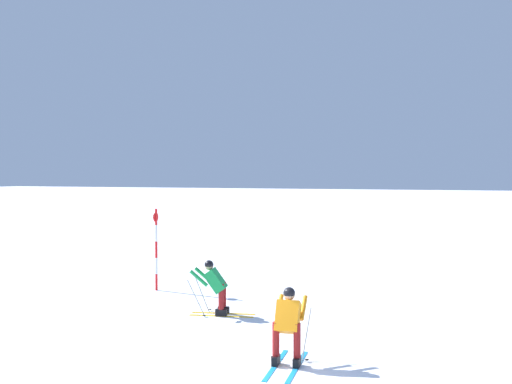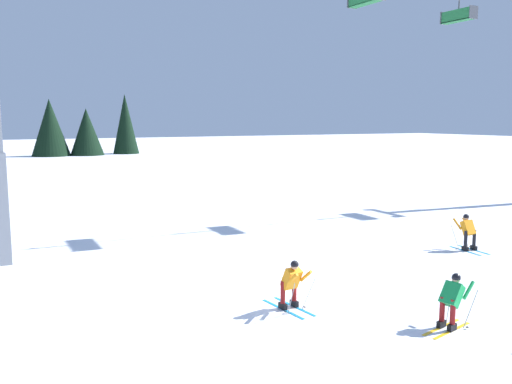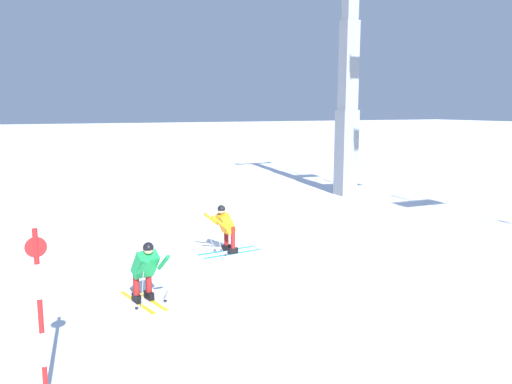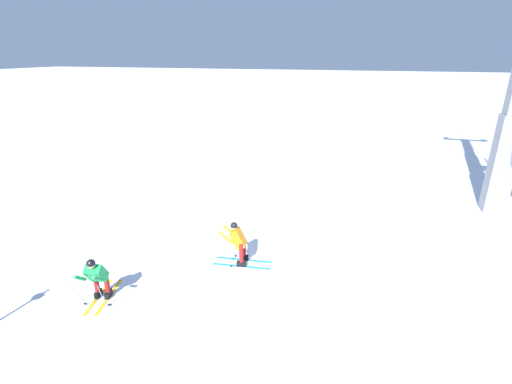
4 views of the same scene
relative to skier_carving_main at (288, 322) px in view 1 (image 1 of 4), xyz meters
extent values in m
plane|color=white|center=(1.03, 1.15, -0.77)|extent=(260.00, 260.00, 0.00)
cube|color=#198CCC|center=(0.18, 0.15, -0.76)|extent=(0.30, 1.79, 0.01)
cube|color=black|center=(0.18, 0.15, -0.68)|extent=(0.14, 0.29, 0.16)
cylinder|color=maroon|center=(0.18, 0.15, -0.29)|extent=(0.13, 0.13, 0.61)
cube|color=#198CCC|center=(-0.21, 0.11, -0.76)|extent=(0.30, 1.79, 0.01)
cube|color=black|center=(-0.21, 0.11, -0.68)|extent=(0.14, 0.29, 0.16)
cylinder|color=maroon|center=(-0.21, 0.11, -0.29)|extent=(0.13, 0.13, 0.61)
cube|color=orange|center=(0.00, 0.01, 0.09)|extent=(0.47, 0.53, 0.62)
sphere|color=tan|center=(0.01, -0.12, 0.46)|extent=(0.20, 0.20, 0.20)
sphere|color=black|center=(0.01, -0.12, 0.50)|extent=(0.22, 0.22, 0.22)
cylinder|color=orange|center=(0.27, -0.29, 0.20)|extent=(0.14, 0.47, 0.40)
cylinder|color=gray|center=(0.31, -0.30, -0.36)|extent=(0.19, 0.45, 1.04)
cylinder|color=black|center=(0.34, -0.12, -0.72)|extent=(0.07, 0.07, 0.01)
cylinder|color=orange|center=(-0.19, -0.34, 0.20)|extent=(0.14, 0.47, 0.40)
cylinder|color=gray|center=(-0.23, -0.37, -0.36)|extent=(0.08, 0.47, 1.04)
cylinder|color=black|center=(-0.30, -0.20, -0.72)|extent=(0.07, 0.07, 0.01)
cylinder|color=red|center=(5.78, -4.94, -0.53)|extent=(0.07, 0.07, 0.49)
cylinder|color=white|center=(5.78, -4.94, -0.04)|extent=(0.07, 0.07, 0.49)
cylinder|color=red|center=(5.78, -4.94, 0.45)|extent=(0.07, 0.07, 0.49)
cylinder|color=white|center=(5.78, -4.94, 0.93)|extent=(0.07, 0.07, 0.49)
cylinder|color=red|center=(5.78, -4.94, 1.42)|extent=(0.07, 0.07, 0.49)
cylinder|color=red|center=(5.79, -4.94, 1.41)|extent=(0.02, 0.28, 0.28)
cube|color=yellow|center=(2.63, -2.76, -0.76)|extent=(1.56, 0.45, 0.01)
cube|color=black|center=(2.63, -2.76, -0.68)|extent=(0.30, 0.17, 0.16)
cylinder|color=maroon|center=(2.63, -2.76, -0.29)|extent=(0.13, 0.13, 0.62)
cube|color=yellow|center=(2.70, -3.04, -0.76)|extent=(1.56, 0.45, 0.01)
cube|color=black|center=(2.70, -3.04, -0.68)|extent=(0.30, 0.17, 0.16)
cylinder|color=maroon|center=(2.70, -3.04, -0.29)|extent=(0.13, 0.13, 0.62)
cube|color=green|center=(2.83, -2.86, 0.07)|extent=(0.62, 0.53, 0.61)
sphere|color=tan|center=(2.99, -2.82, 0.43)|extent=(0.20, 0.20, 0.20)
sphere|color=black|center=(2.99, -2.82, 0.46)|extent=(0.22, 0.22, 0.22)
cylinder|color=green|center=(3.13, -2.55, 0.16)|extent=(0.47, 0.19, 0.41)
cylinder|color=gray|center=(3.15, -2.50, -0.38)|extent=(0.45, 0.25, 1.04)
cylinder|color=black|center=(2.96, -2.50, -0.72)|extent=(0.07, 0.07, 0.01)
cylinder|color=green|center=(3.24, -3.00, 0.16)|extent=(0.47, 0.19, 0.41)
cylinder|color=gray|center=(3.27, -3.04, -0.38)|extent=(0.50, 0.03, 1.04)
cylinder|color=black|center=(3.11, -3.13, -0.72)|extent=(0.07, 0.07, 0.01)
camera|label=1|loc=(-3.32, 9.91, 2.66)|focal=40.69mm
camera|label=2|loc=(-7.17, -11.91, 4.32)|focal=37.68mm
camera|label=3|loc=(13.04, -5.04, 3.24)|focal=36.18mm
camera|label=4|loc=(9.49, 3.43, 5.40)|focal=26.15mm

